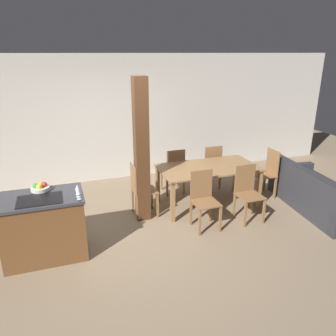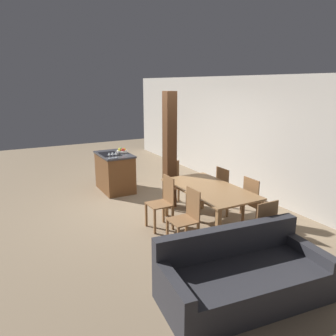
# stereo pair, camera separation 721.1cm
# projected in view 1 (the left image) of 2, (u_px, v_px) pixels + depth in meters

# --- Properties ---
(ground_plane) EXTENTS (16.00, 16.00, 0.00)m
(ground_plane) POSITION_uv_depth(u_px,v_px,m) (137.00, 232.00, 5.24)
(ground_plane) COLOR #847056
(wall_back) EXTENTS (11.20, 0.08, 2.70)m
(wall_back) POSITION_uv_depth(u_px,v_px,m) (107.00, 119.00, 7.04)
(wall_back) COLOR beige
(wall_back) RESTS_ON ground_plane
(kitchen_island) EXTENTS (1.11, 0.70, 0.92)m
(kitchen_island) POSITION_uv_depth(u_px,v_px,m) (44.00, 227.00, 4.49)
(kitchen_island) COLOR brown
(kitchen_island) RESTS_ON ground_plane
(fruit_bowl) EXTENTS (0.25, 0.25, 0.11)m
(fruit_bowl) POSITION_uv_depth(u_px,v_px,m) (40.00, 187.00, 4.50)
(fruit_bowl) COLOR silver
(fruit_bowl) RESTS_ON kitchen_island
(wine_glass_near) EXTENTS (0.06, 0.06, 0.14)m
(wine_glass_near) POSITION_uv_depth(u_px,v_px,m) (78.00, 192.00, 4.20)
(wine_glass_near) COLOR silver
(wine_glass_near) RESTS_ON kitchen_island
(wine_glass_middle) EXTENTS (0.06, 0.06, 0.14)m
(wine_glass_middle) POSITION_uv_depth(u_px,v_px,m) (78.00, 190.00, 4.27)
(wine_glass_middle) COLOR silver
(wine_glass_middle) RESTS_ON kitchen_island
(wine_glass_far) EXTENTS (0.06, 0.06, 0.14)m
(wine_glass_far) POSITION_uv_depth(u_px,v_px,m) (77.00, 188.00, 4.34)
(wine_glass_far) COLOR silver
(wine_glass_far) RESTS_ON kitchen_island
(dining_table) EXTENTS (1.80, 0.97, 0.75)m
(dining_table) POSITION_uv_depth(u_px,v_px,m) (208.00, 172.00, 5.96)
(dining_table) COLOR olive
(dining_table) RESTS_ON ground_plane
(dining_chair_near_left) EXTENTS (0.40, 0.40, 0.94)m
(dining_chair_near_left) POSITION_uv_depth(u_px,v_px,m) (204.00, 199.00, 5.26)
(dining_chair_near_left) COLOR brown
(dining_chair_near_left) RESTS_ON ground_plane
(dining_chair_near_right) EXTENTS (0.40, 0.40, 0.94)m
(dining_chair_near_right) POSITION_uv_depth(u_px,v_px,m) (248.00, 192.00, 5.51)
(dining_chair_near_right) COLOR brown
(dining_chair_near_right) RESTS_ON ground_plane
(dining_chair_far_left) EXTENTS (0.40, 0.40, 0.94)m
(dining_chair_far_left) POSITION_uv_depth(u_px,v_px,m) (174.00, 170.00, 6.52)
(dining_chair_far_left) COLOR brown
(dining_chair_far_left) RESTS_ON ground_plane
(dining_chair_far_right) EXTENTS (0.40, 0.40, 0.94)m
(dining_chair_far_right) POSITION_uv_depth(u_px,v_px,m) (210.00, 166.00, 6.77)
(dining_chair_far_right) COLOR brown
(dining_chair_far_right) RESTS_ON ground_plane
(dining_chair_head_end) EXTENTS (0.40, 0.40, 0.94)m
(dining_chair_head_end) POSITION_uv_depth(u_px,v_px,m) (140.00, 189.00, 5.62)
(dining_chair_head_end) COLOR brown
(dining_chair_head_end) RESTS_ON ground_plane
(dining_chair_foot_end) EXTENTS (0.40, 0.40, 0.94)m
(dining_chair_foot_end) POSITION_uv_depth(u_px,v_px,m) (267.00, 172.00, 6.41)
(dining_chair_foot_end) COLOR brown
(dining_chair_foot_end) RESTS_ON ground_plane
(couch) EXTENTS (1.15, 2.11, 0.79)m
(couch) POSITION_uv_depth(u_px,v_px,m) (317.00, 195.00, 5.95)
(couch) COLOR #2D2D33
(couch) RESTS_ON ground_plane
(timber_post) EXTENTS (0.22, 0.22, 2.38)m
(timber_post) POSITION_uv_depth(u_px,v_px,m) (141.00, 152.00, 5.30)
(timber_post) COLOR #4C2D19
(timber_post) RESTS_ON ground_plane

